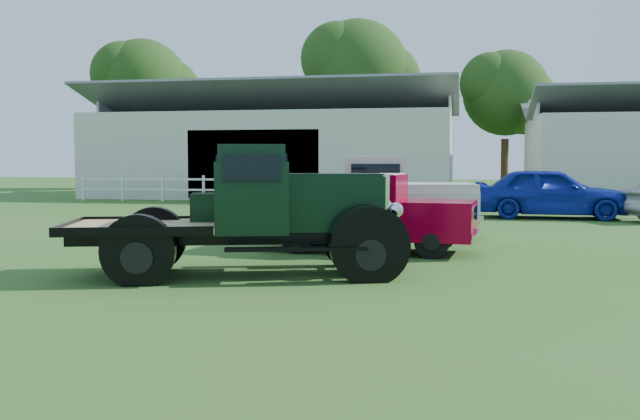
% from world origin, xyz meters
% --- Properties ---
extents(ground, '(120.00, 120.00, 0.00)m').
position_xyz_m(ground, '(0.00, 0.00, 0.00)').
color(ground, '#275F19').
extents(shed_left, '(18.80, 10.20, 5.60)m').
position_xyz_m(shed_left, '(-7.00, 26.00, 2.80)').
color(shed_left, '#BBBAB2').
rests_on(shed_left, ground).
extents(fence_rail, '(14.20, 0.16, 1.20)m').
position_xyz_m(fence_rail, '(-8.00, 20.00, 0.60)').
color(fence_rail, white).
rests_on(fence_rail, ground).
extents(tree_a, '(6.30, 6.30, 10.50)m').
position_xyz_m(tree_a, '(-18.00, 33.00, 5.25)').
color(tree_a, '#1C3B11').
rests_on(tree_a, ground).
extents(tree_b, '(6.90, 6.90, 11.50)m').
position_xyz_m(tree_b, '(-4.00, 34.00, 5.75)').
color(tree_b, '#1C3B11').
rests_on(tree_b, ground).
extents(tree_c, '(5.40, 5.40, 9.00)m').
position_xyz_m(tree_c, '(5.00, 33.00, 4.50)').
color(tree_c, '#1C3B11').
rests_on(tree_c, ground).
extents(vintage_flatbed, '(5.83, 3.61, 2.15)m').
position_xyz_m(vintage_flatbed, '(-0.92, 0.53, 1.08)').
color(vintage_flatbed, black).
rests_on(vintage_flatbed, ground).
extents(red_pickup, '(4.64, 2.11, 1.64)m').
position_xyz_m(red_pickup, '(0.68, 3.91, 0.82)').
color(red_pickup, maroon).
rests_on(red_pickup, ground).
extents(white_pickup, '(5.58, 2.89, 1.95)m').
position_xyz_m(white_pickup, '(0.33, 6.84, 0.98)').
color(white_pickup, beige).
rests_on(white_pickup, ground).
extents(misc_car_blue, '(5.02, 2.23, 1.68)m').
position_xyz_m(misc_car_blue, '(5.41, 13.56, 0.84)').
color(misc_car_blue, '#12239A').
rests_on(misc_car_blue, ground).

